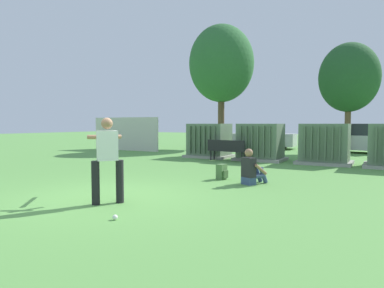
{
  "coord_description": "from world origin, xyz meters",
  "views": [
    {
      "loc": [
        5.24,
        -5.5,
        1.62
      ],
      "look_at": [
        0.17,
        3.5,
        1.0
      ],
      "focal_mm": 31.75,
      "sensor_mm": 36.0,
      "label": 1
    }
  ],
  "objects_px": {
    "transformer_mid_west": "(260,143)",
    "backpack": "(222,172)",
    "seated_spectator": "(251,170)",
    "parked_car_left_of_center": "(358,139)",
    "transformer_mid_east": "(325,144)",
    "sports_ball": "(115,217)",
    "parked_car_leftmost": "(263,137)",
    "transformer_west": "(209,141)",
    "batter": "(107,155)",
    "park_bench": "(227,149)"
  },
  "relations": [
    {
      "from": "transformer_mid_west",
      "to": "backpack",
      "type": "xyz_separation_m",
      "value": [
        0.64,
        -5.53,
        -0.57
      ]
    },
    {
      "from": "seated_spectator",
      "to": "backpack",
      "type": "distance_m",
      "value": 1.09
    },
    {
      "from": "seated_spectator",
      "to": "parked_car_left_of_center",
      "type": "distance_m",
      "value": 12.59
    },
    {
      "from": "transformer_mid_east",
      "to": "sports_ball",
      "type": "bearing_deg",
      "value": -100.3
    },
    {
      "from": "transformer_mid_west",
      "to": "sports_ball",
      "type": "xyz_separation_m",
      "value": [
        0.81,
        -10.26,
        -0.74
      ]
    },
    {
      "from": "parked_car_leftmost",
      "to": "sports_ball",
      "type": "bearing_deg",
      "value": -80.3
    },
    {
      "from": "transformer_west",
      "to": "transformer_mid_east",
      "type": "relative_size",
      "value": 1.0
    },
    {
      "from": "backpack",
      "to": "batter",
      "type": "bearing_deg",
      "value": -101.79
    },
    {
      "from": "parked_car_leftmost",
      "to": "parked_car_left_of_center",
      "type": "height_order",
      "value": "same"
    },
    {
      "from": "transformer_west",
      "to": "sports_ball",
      "type": "bearing_deg",
      "value": -71.86
    },
    {
      "from": "transformer_west",
      "to": "parked_car_left_of_center",
      "type": "distance_m",
      "value": 8.85
    },
    {
      "from": "batter",
      "to": "parked_car_left_of_center",
      "type": "distance_m",
      "value": 16.37
    },
    {
      "from": "transformer_west",
      "to": "sports_ball",
      "type": "relative_size",
      "value": 23.33
    },
    {
      "from": "transformer_mid_west",
      "to": "seated_spectator",
      "type": "xyz_separation_m",
      "value": [
        1.67,
        -5.89,
        -0.41
      ]
    },
    {
      "from": "transformer_west",
      "to": "transformer_mid_east",
      "type": "xyz_separation_m",
      "value": [
        5.26,
        -0.15,
        0.0
      ]
    },
    {
      "from": "transformer_west",
      "to": "park_bench",
      "type": "height_order",
      "value": "transformer_west"
    },
    {
      "from": "transformer_mid_west",
      "to": "parked_car_left_of_center",
      "type": "relative_size",
      "value": 0.48
    },
    {
      "from": "parked_car_leftmost",
      "to": "batter",
      "type": "bearing_deg",
      "value": -83.12
    },
    {
      "from": "transformer_mid_west",
      "to": "sports_ball",
      "type": "relative_size",
      "value": 23.33
    },
    {
      "from": "transformer_mid_east",
      "to": "backpack",
      "type": "relative_size",
      "value": 4.77
    },
    {
      "from": "transformer_mid_east",
      "to": "backpack",
      "type": "xyz_separation_m",
      "value": [
        -2.03,
        -5.51,
        -0.57
      ]
    },
    {
      "from": "transformer_mid_east",
      "to": "batter",
      "type": "height_order",
      "value": "batter"
    },
    {
      "from": "sports_ball",
      "to": "parked_car_left_of_center",
      "type": "distance_m",
      "value": 17.05
    },
    {
      "from": "transformer_west",
      "to": "seated_spectator",
      "type": "height_order",
      "value": "transformer_west"
    },
    {
      "from": "sports_ball",
      "to": "seated_spectator",
      "type": "xyz_separation_m",
      "value": [
        0.85,
        4.37,
        0.33
      ]
    },
    {
      "from": "transformer_mid_west",
      "to": "transformer_mid_east",
      "type": "height_order",
      "value": "same"
    },
    {
      "from": "parked_car_left_of_center",
      "to": "transformer_west",
      "type": "bearing_deg",
      "value": -133.32
    },
    {
      "from": "seated_spectator",
      "to": "batter",
      "type": "bearing_deg",
      "value": -117.54
    },
    {
      "from": "park_bench",
      "to": "backpack",
      "type": "xyz_separation_m",
      "value": [
        1.79,
        -4.44,
        -0.32
      ]
    },
    {
      "from": "seated_spectator",
      "to": "backpack",
      "type": "relative_size",
      "value": 2.19
    },
    {
      "from": "backpack",
      "to": "seated_spectator",
      "type": "bearing_deg",
      "value": -19.17
    },
    {
      "from": "park_bench",
      "to": "parked_car_leftmost",
      "type": "relative_size",
      "value": 0.43
    },
    {
      "from": "transformer_mid_east",
      "to": "backpack",
      "type": "bearing_deg",
      "value": -110.2
    },
    {
      "from": "transformer_mid_west",
      "to": "backpack",
      "type": "height_order",
      "value": "transformer_mid_west"
    },
    {
      "from": "parked_car_left_of_center",
      "to": "sports_ball",
      "type": "bearing_deg",
      "value": -99.01
    },
    {
      "from": "batter",
      "to": "sports_ball",
      "type": "relative_size",
      "value": 19.33
    },
    {
      "from": "backpack",
      "to": "transformer_west",
      "type": "bearing_deg",
      "value": 119.73
    },
    {
      "from": "transformer_west",
      "to": "backpack",
      "type": "bearing_deg",
      "value": -60.27
    },
    {
      "from": "transformer_mid_east",
      "to": "sports_ball",
      "type": "relative_size",
      "value": 23.33
    },
    {
      "from": "transformer_mid_east",
      "to": "parked_car_leftmost",
      "type": "height_order",
      "value": "same"
    },
    {
      "from": "parked_car_leftmost",
      "to": "transformer_mid_east",
      "type": "bearing_deg",
      "value": -55.95
    },
    {
      "from": "parked_car_left_of_center",
      "to": "batter",
      "type": "bearing_deg",
      "value": -102.85
    },
    {
      "from": "seated_spectator",
      "to": "parked_car_leftmost",
      "type": "bearing_deg",
      "value": 106.37
    },
    {
      "from": "transformer_mid_west",
      "to": "parked_car_leftmost",
      "type": "xyz_separation_m",
      "value": [
        -2.16,
        7.12,
        -0.04
      ]
    },
    {
      "from": "transformer_mid_west",
      "to": "park_bench",
      "type": "xyz_separation_m",
      "value": [
        -1.15,
        -1.09,
        -0.25
      ]
    },
    {
      "from": "transformer_mid_east",
      "to": "batter",
      "type": "distance_m",
      "value": 9.8
    },
    {
      "from": "sports_ball",
      "to": "parked_car_leftmost",
      "type": "distance_m",
      "value": 17.65
    },
    {
      "from": "transformer_mid_east",
      "to": "backpack",
      "type": "distance_m",
      "value": 5.9
    },
    {
      "from": "backpack",
      "to": "parked_car_left_of_center",
      "type": "height_order",
      "value": "parked_car_left_of_center"
    },
    {
      "from": "parked_car_leftmost",
      "to": "parked_car_left_of_center",
      "type": "bearing_deg",
      "value": -5.67
    }
  ]
}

